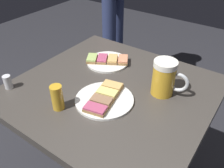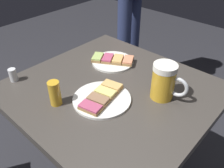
# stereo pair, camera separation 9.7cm
# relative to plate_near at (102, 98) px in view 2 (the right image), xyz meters

# --- Properties ---
(cafe_table) EXTENTS (0.80, 0.76, 0.77)m
(cafe_table) POSITION_rel_plate_near_xyz_m (0.02, -0.09, -0.17)
(cafe_table) COLOR black
(cafe_table) RESTS_ON ground_plane
(plate_near) EXTENTS (0.23, 0.23, 0.03)m
(plate_near) POSITION_rel_plate_near_xyz_m (0.00, 0.00, 0.00)
(plate_near) COLOR white
(plate_near) RESTS_ON cafe_table
(plate_far) EXTENTS (0.21, 0.20, 0.03)m
(plate_far) POSITION_rel_plate_near_xyz_m (0.16, -0.24, 0.00)
(plate_far) COLOR white
(plate_far) RESTS_ON cafe_table
(beer_mug) EXTENTS (0.14, 0.09, 0.15)m
(beer_mug) POSITION_rel_plate_near_xyz_m (-0.16, -0.18, 0.06)
(beer_mug) COLOR gold
(beer_mug) RESTS_ON cafe_table
(beer_glass_small) EXTENTS (0.04, 0.04, 0.10)m
(beer_glass_small) POSITION_rel_plate_near_xyz_m (0.11, 0.13, 0.04)
(beer_glass_small) COLOR gold
(beer_glass_small) RESTS_ON cafe_table
(salt_shaker) EXTENTS (0.03, 0.03, 0.06)m
(salt_shaker) POSITION_rel_plate_near_xyz_m (0.38, 0.16, 0.02)
(salt_shaker) COLOR silver
(salt_shaker) RESTS_ON cafe_table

